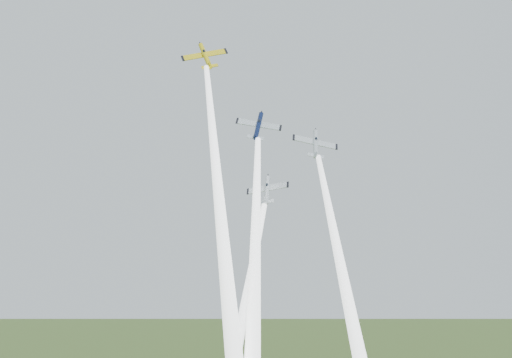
# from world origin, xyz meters

# --- Properties ---
(plane_yellow) EXTENTS (11.51, 7.94, 9.92)m
(plane_yellow) POSITION_xyz_m (-10.76, 1.49, 116.45)
(plane_yellow) COLOR yellow
(smoke_trail_yellow) EXTENTS (17.54, 40.21, 63.01)m
(smoke_trail_yellow) POSITION_xyz_m (-3.04, -18.69, 82.99)
(smoke_trail_yellow) COLOR white
(plane_navy) EXTENTS (8.71, 6.41, 8.64)m
(plane_navy) POSITION_xyz_m (-0.01, -3.37, 101.66)
(plane_navy) COLOR #0D183D
(smoke_trail_navy) EXTENTS (6.76, 33.73, 50.05)m
(smoke_trail_navy) POSITION_xyz_m (2.10, -20.67, 74.68)
(smoke_trail_navy) COLOR white
(plane_silver_right) EXTENTS (8.83, 8.62, 9.44)m
(plane_silver_right) POSITION_xyz_m (9.24, 5.87, 100.01)
(plane_silver_right) COLOR silver
(smoke_trail_silver_right) EXTENTS (13.58, 33.75, 51.65)m
(smoke_trail_silver_right) POSITION_xyz_m (14.94, -11.15, 72.23)
(smoke_trail_silver_right) COLOR white
(plane_silver_low) EXTENTS (7.61, 5.94, 7.59)m
(plane_silver_low) POSITION_xyz_m (1.96, -6.51, 90.09)
(plane_silver_low) COLOR silver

